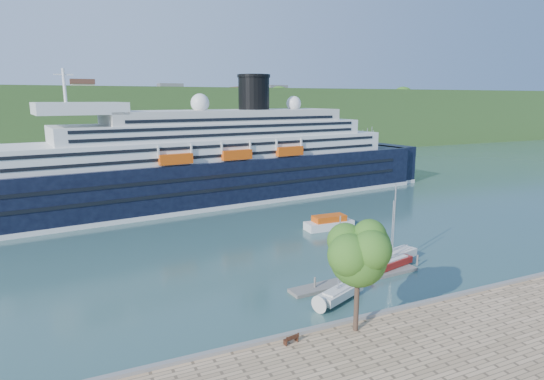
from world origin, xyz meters
The scene contains 11 objects.
ground centered at (0.00, 0.00, 0.00)m, with size 400.00×400.00×0.00m, color #2D5150.
far_hillside centered at (0.00, 145.00, 12.00)m, with size 400.00×50.00×24.00m, color #2E5020.
quay_coping centered at (0.00, -0.20, 1.15)m, with size 220.00×0.50×0.30m, color slate.
cruise_ship centered at (-3.12, 54.57, 12.45)m, with size 110.90×16.15×24.90m, color black, non-canonical shape.
park_bench centered at (-12.10, -1.20, 1.43)m, with size 1.34×0.55×0.86m, color #4E2716, non-canonical shape.
promenade_tree centered at (-6.23, -1.58, 6.12)m, with size 6.18×6.18×10.24m, color #285E18, non-canonical shape.
floating_pontoon centered at (1.39, 9.12, 0.19)m, with size 16.67×2.04×0.37m, color gray, non-canonical shape.
sailboat_white_near centered at (-3.08, 5.51, 4.25)m, with size 6.58×1.83×8.50m, color silver, non-canonical shape.
sailboat_red centered at (7.39, 10.30, 4.04)m, with size 6.25×1.74×8.07m, color maroon, non-canonical shape.
sailboat_white_far centered at (8.94, 11.82, 4.79)m, with size 7.42×2.06×9.58m, color silver, non-canonical shape.
tender_launch centered at (9.61, 28.25, 1.08)m, with size 7.84×2.68×2.17m, color #DA4C0C, non-canonical shape.
Camera 1 is at (-27.14, -30.40, 19.93)m, focal length 30.00 mm.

